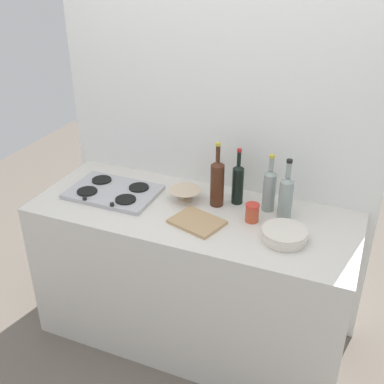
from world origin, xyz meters
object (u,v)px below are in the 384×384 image
Objects in this scene: wine_bottle_mid_right at (217,182)px; mixing_bowl at (185,194)px; stovetop_hob at (113,192)px; plate_stack at (284,235)px; wine_bottle_mid_left at (269,189)px; wine_bottle_leftmost at (238,183)px; condiment_jar_front at (252,213)px; cutting_board at (197,222)px; wine_bottle_rightmost at (286,196)px.

mixing_bowl is at bearing -172.11° from wine_bottle_mid_right.
plate_stack is (1.03, -0.09, 0.02)m from stovetop_hob.
stovetop_hob is at bearing -168.07° from mixing_bowl.
plate_stack is 0.32m from wine_bottle_mid_left.
wine_bottle_leftmost is 1.00× the size of wine_bottle_mid_left.
condiment_jar_front is (-0.05, -0.15, -0.08)m from wine_bottle_mid_left.
plate_stack is 1.26× the size of mixing_bowl.
wine_bottle_leftmost is at bearing 17.98° from mixing_bowl.
cutting_board is (0.15, -0.20, -0.03)m from mixing_bowl.
mixing_bowl reaches higher than cutting_board.
wine_bottle_leftmost is at bearing 66.90° from cutting_board.
wine_bottle_rightmost is 1.32× the size of cutting_board.
plate_stack is 2.32× the size of condiment_jar_front.
wine_bottle_mid_left reaches higher than mixing_bowl.
wine_bottle_mid_left is 1.27× the size of cutting_board.
wine_bottle_mid_right is 1.45× the size of cutting_board.
wine_bottle_mid_right reaches higher than wine_bottle_rightmost.
wine_bottle_leftmost is 0.31m from mixing_bowl.
stovetop_hob is at bearing -165.62° from wine_bottle_leftmost.
mixing_bowl is at bearing 127.07° from cutting_board.
plate_stack is 0.49m from wine_bottle_mid_right.
plate_stack is 0.70× the size of wine_bottle_leftmost.
plate_stack is 0.46m from cutting_board.
condiment_jar_front is (-0.15, -0.10, -0.08)m from wine_bottle_rightmost.
wine_bottle_leftmost reaches higher than plate_stack.
stovetop_hob is 1.49× the size of wine_bottle_rightmost.
wine_bottle_mid_left is 3.30× the size of condiment_jar_front.
plate_stack is 0.24m from wine_bottle_rightmost.
wine_bottle_mid_right is 0.21m from mixing_bowl.
cutting_board is (-0.31, -0.28, -0.12)m from wine_bottle_mid_left.
condiment_jar_front is at bearing -107.84° from wine_bottle_mid_left.
wine_bottle_leftmost is 1.80× the size of mixing_bowl.
wine_bottle_mid_right reaches higher than condiment_jar_front.
wine_bottle_rightmost is (0.10, -0.05, 0.00)m from wine_bottle_mid_left.
condiment_jar_front reaches higher than cutting_board.
mixing_bowl is at bearing 170.49° from condiment_jar_front.
condiment_jar_front is at bearing 1.36° from stovetop_hob.
wine_bottle_mid_left is (-0.15, 0.26, 0.10)m from plate_stack.
cutting_board is at bearing -96.77° from wine_bottle_mid_right.
stovetop_hob is at bearing -178.64° from condiment_jar_front.
wine_bottle_rightmost is 1.86× the size of mixing_bowl.
condiment_jar_front is at bearing 150.62° from plate_stack.
mixing_bowl reaches higher than stovetop_hob.
condiment_jar_front is at bearing -146.49° from wine_bottle_rightmost.
wine_bottle_mid_right is at bearing -146.31° from wine_bottle_leftmost.
wine_bottle_rightmost reaches higher than condiment_jar_front.
wine_bottle_rightmost is at bearing 6.89° from stovetop_hob.
mixing_bowl is at bearing 11.93° from stovetop_hob.
cutting_board is (-0.26, -0.13, -0.04)m from condiment_jar_front.
wine_bottle_mid_right is at bearing 7.89° from mixing_bowl.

